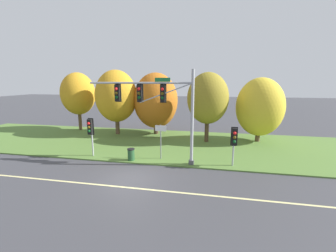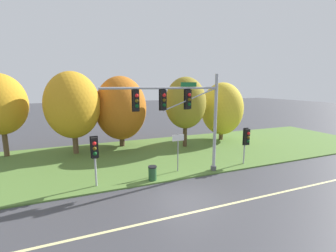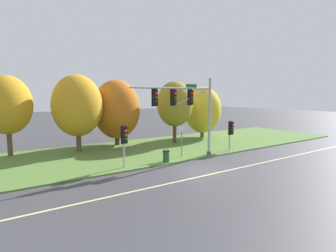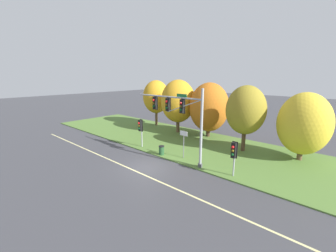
{
  "view_description": "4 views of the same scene",
  "coord_description": "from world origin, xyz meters",
  "px_view_note": "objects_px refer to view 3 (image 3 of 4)",
  "views": [
    {
      "loc": [
        5.02,
        -12.59,
        6.07
      ],
      "look_at": [
        1.81,
        3.36,
        2.82
      ],
      "focal_mm": 24.0,
      "sensor_mm": 36.0,
      "label": 1
    },
    {
      "loc": [
        -5.02,
        -10.11,
        6.11
      ],
      "look_at": [
        0.06,
        2.93,
        3.58
      ],
      "focal_mm": 24.0,
      "sensor_mm": 36.0,
      "label": 2
    },
    {
      "loc": [
        -12.13,
        -14.16,
        5.4
      ],
      "look_at": [
        -0.33,
        3.7,
        2.88
      ],
      "focal_mm": 28.0,
      "sensor_mm": 36.0,
      "label": 3
    },
    {
      "loc": [
        13.88,
        -12.34,
        7.95
      ],
      "look_at": [
        -1.53,
        4.5,
        2.72
      ],
      "focal_mm": 24.0,
      "sensor_mm": 36.0,
      "label": 4
    }
  ],
  "objects_px": {
    "route_sign_post": "(182,136)",
    "trash_bin": "(166,156)",
    "pedestrian_signal_near_kerb": "(231,130)",
    "tree_left_of_mast": "(77,106)",
    "tree_nearest_road": "(7,105)",
    "pedestrian_signal_further_along": "(124,138)",
    "tree_tall_centre": "(203,110)",
    "tree_behind_signpost": "(117,109)",
    "tree_mid_verge": "(175,104)",
    "traffic_signal_mast": "(188,105)"
  },
  "relations": [
    {
      "from": "tree_nearest_road",
      "to": "trash_bin",
      "type": "relative_size",
      "value": 7.56
    },
    {
      "from": "tree_nearest_road",
      "to": "pedestrian_signal_near_kerb",
      "type": "bearing_deg",
      "value": -27.33
    },
    {
      "from": "pedestrian_signal_further_along",
      "to": "tree_tall_centre",
      "type": "xyz_separation_m",
      "value": [
        13.99,
        7.59,
        1.22
      ]
    },
    {
      "from": "tree_mid_verge",
      "to": "trash_bin",
      "type": "distance_m",
      "value": 9.47
    },
    {
      "from": "pedestrian_signal_near_kerb",
      "to": "tree_tall_centre",
      "type": "relative_size",
      "value": 0.45
    },
    {
      "from": "pedestrian_signal_near_kerb",
      "to": "trash_bin",
      "type": "distance_m",
      "value": 7.72
    },
    {
      "from": "traffic_signal_mast",
      "to": "trash_bin",
      "type": "height_order",
      "value": "traffic_signal_mast"
    },
    {
      "from": "tree_nearest_road",
      "to": "tree_left_of_mast",
      "type": "height_order",
      "value": "tree_left_of_mast"
    },
    {
      "from": "tree_left_of_mast",
      "to": "tree_tall_centre",
      "type": "distance_m",
      "value": 15.25
    },
    {
      "from": "tree_left_of_mast",
      "to": "tree_behind_signpost",
      "type": "bearing_deg",
      "value": 12.76
    },
    {
      "from": "pedestrian_signal_near_kerb",
      "to": "tree_left_of_mast",
      "type": "bearing_deg",
      "value": 147.2
    },
    {
      "from": "pedestrian_signal_near_kerb",
      "to": "tree_behind_signpost",
      "type": "bearing_deg",
      "value": 131.79
    },
    {
      "from": "tree_nearest_road",
      "to": "trash_bin",
      "type": "xyz_separation_m",
      "value": [
        10.26,
        -9.43,
        -3.98
      ]
    },
    {
      "from": "traffic_signal_mast",
      "to": "tree_tall_centre",
      "type": "xyz_separation_m",
      "value": [
        8.37,
        7.78,
        -1.02
      ]
    },
    {
      "from": "pedestrian_signal_near_kerb",
      "to": "tree_nearest_road",
      "type": "relative_size",
      "value": 0.41
    },
    {
      "from": "tree_behind_signpost",
      "to": "tree_mid_verge",
      "type": "distance_m",
      "value": 6.34
    },
    {
      "from": "tree_left_of_mast",
      "to": "trash_bin",
      "type": "relative_size",
      "value": 7.77
    },
    {
      "from": "tree_nearest_road",
      "to": "tree_tall_centre",
      "type": "xyz_separation_m",
      "value": [
        20.81,
        -1.59,
        -0.98
      ]
    },
    {
      "from": "trash_bin",
      "to": "pedestrian_signal_near_kerb",
      "type": "bearing_deg",
      "value": 1.71
    },
    {
      "from": "traffic_signal_mast",
      "to": "tree_nearest_road",
      "type": "height_order",
      "value": "tree_nearest_road"
    },
    {
      "from": "tree_nearest_road",
      "to": "tree_behind_signpost",
      "type": "height_order",
      "value": "tree_nearest_road"
    },
    {
      "from": "tree_nearest_road",
      "to": "tree_mid_verge",
      "type": "height_order",
      "value": "tree_nearest_road"
    },
    {
      "from": "trash_bin",
      "to": "traffic_signal_mast",
      "type": "bearing_deg",
      "value": 1.6
    },
    {
      "from": "tree_nearest_road",
      "to": "tree_behind_signpost",
      "type": "distance_m",
      "value": 9.93
    },
    {
      "from": "pedestrian_signal_further_along",
      "to": "tree_mid_verge",
      "type": "distance_m",
      "value": 11.2
    },
    {
      "from": "pedestrian_signal_near_kerb",
      "to": "tree_mid_verge",
      "type": "xyz_separation_m",
      "value": [
        -2.07,
        6.46,
        2.3
      ]
    },
    {
      "from": "tree_left_of_mast",
      "to": "trash_bin",
      "type": "xyz_separation_m",
      "value": [
        4.68,
        -8.11,
        -3.84
      ]
    },
    {
      "from": "pedestrian_signal_further_along",
      "to": "tree_nearest_road",
      "type": "xyz_separation_m",
      "value": [
        -6.83,
        9.18,
        2.2
      ]
    },
    {
      "from": "route_sign_post",
      "to": "pedestrian_signal_near_kerb",
      "type": "bearing_deg",
      "value": -6.36
    },
    {
      "from": "tree_behind_signpost",
      "to": "trash_bin",
      "type": "height_order",
      "value": "tree_behind_signpost"
    },
    {
      "from": "pedestrian_signal_further_along",
      "to": "trash_bin",
      "type": "bearing_deg",
      "value": -4.24
    },
    {
      "from": "traffic_signal_mast",
      "to": "tree_tall_centre",
      "type": "bearing_deg",
      "value": 42.91
    },
    {
      "from": "tree_nearest_road",
      "to": "trash_bin",
      "type": "bearing_deg",
      "value": -42.59
    },
    {
      "from": "tree_behind_signpost",
      "to": "traffic_signal_mast",
      "type": "bearing_deg",
      "value": -74.28
    },
    {
      "from": "pedestrian_signal_further_along",
      "to": "trash_bin",
      "type": "xyz_separation_m",
      "value": [
        3.44,
        -0.25,
        -1.78
      ]
    },
    {
      "from": "tree_behind_signpost",
      "to": "tree_left_of_mast",
      "type": "bearing_deg",
      "value": -167.24
    },
    {
      "from": "tree_left_of_mast",
      "to": "trash_bin",
      "type": "height_order",
      "value": "tree_left_of_mast"
    },
    {
      "from": "pedestrian_signal_near_kerb",
      "to": "traffic_signal_mast",
      "type": "bearing_deg",
      "value": -178.25
    },
    {
      "from": "tree_mid_verge",
      "to": "tree_tall_centre",
      "type": "relative_size",
      "value": 1.08
    },
    {
      "from": "traffic_signal_mast",
      "to": "pedestrian_signal_further_along",
      "type": "height_order",
      "value": "traffic_signal_mast"
    },
    {
      "from": "tree_tall_centre",
      "to": "pedestrian_signal_further_along",
      "type": "bearing_deg",
      "value": -151.51
    },
    {
      "from": "tree_left_of_mast",
      "to": "tree_mid_verge",
      "type": "distance_m",
      "value": 10.26
    },
    {
      "from": "tree_behind_signpost",
      "to": "trash_bin",
      "type": "relative_size",
      "value": 7.45
    },
    {
      "from": "traffic_signal_mast",
      "to": "tree_left_of_mast",
      "type": "height_order",
      "value": "tree_left_of_mast"
    },
    {
      "from": "pedestrian_signal_near_kerb",
      "to": "route_sign_post",
      "type": "distance_m",
      "value": 5.45
    },
    {
      "from": "pedestrian_signal_near_kerb",
      "to": "pedestrian_signal_further_along",
      "type": "relative_size",
      "value": 0.92
    },
    {
      "from": "pedestrian_signal_near_kerb",
      "to": "pedestrian_signal_further_along",
      "type": "bearing_deg",
      "value": 179.85
    },
    {
      "from": "tree_nearest_road",
      "to": "pedestrian_signal_further_along",
      "type": "bearing_deg",
      "value": -53.36
    },
    {
      "from": "pedestrian_signal_near_kerb",
      "to": "tree_left_of_mast",
      "type": "xyz_separation_m",
      "value": [
        -12.23,
        7.88,
        2.28
      ]
    },
    {
      "from": "route_sign_post",
      "to": "trash_bin",
      "type": "bearing_deg",
      "value": -158.88
    }
  ]
}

